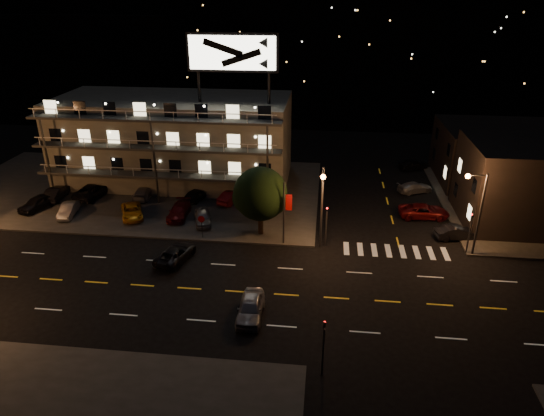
# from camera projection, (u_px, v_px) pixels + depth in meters

# --- Properties ---
(ground) EXTENTS (140.00, 140.00, 0.00)m
(ground) POSITION_uv_depth(u_px,v_px,m) (213.00, 290.00, 39.53)
(ground) COLOR black
(ground) RESTS_ON ground
(curb_nw) EXTENTS (44.00, 24.00, 0.15)m
(curb_nw) POSITION_uv_depth(u_px,v_px,m) (137.00, 189.00, 59.01)
(curb_nw) COLOR #32322F
(curb_nw) RESTS_ON ground
(curb_ne) EXTENTS (16.00, 24.00, 0.15)m
(curb_ne) POSITION_uv_depth(u_px,v_px,m) (514.00, 206.00, 54.50)
(curb_ne) COLOR #32322F
(curb_ne) RESTS_ON ground
(motel) EXTENTS (28.00, 13.80, 18.10)m
(motel) POSITION_uv_depth(u_px,v_px,m) (175.00, 140.00, 59.92)
(motel) COLOR gray
(motel) RESTS_ON ground
(side_bldg_front) EXTENTS (14.06, 10.00, 8.50)m
(side_bldg_front) POSITION_uv_depth(u_px,v_px,m) (536.00, 185.00, 49.15)
(side_bldg_front) COLOR black
(side_bldg_front) RESTS_ON ground
(side_bldg_back) EXTENTS (14.06, 12.00, 7.00)m
(side_bldg_back) POSITION_uv_depth(u_px,v_px,m) (498.00, 155.00, 60.31)
(side_bldg_back) COLOR black
(side_bldg_back) RESTS_ON ground
(hill_backdrop) EXTENTS (120.00, 25.00, 24.00)m
(hill_backdrop) POSITION_uv_depth(u_px,v_px,m) (257.00, 47.00, 97.50)
(hill_backdrop) COLOR black
(hill_backdrop) RESTS_ON ground
(streetlight_nc) EXTENTS (0.44, 1.92, 8.00)m
(streetlight_nc) POSITION_uv_depth(u_px,v_px,m) (322.00, 200.00, 43.77)
(streetlight_nc) COLOR #2D2D30
(streetlight_nc) RESTS_ON ground
(streetlight_ne) EXTENTS (1.92, 0.44, 8.00)m
(streetlight_ne) POSITION_uv_depth(u_px,v_px,m) (477.00, 206.00, 42.71)
(streetlight_ne) COLOR #2D2D30
(streetlight_ne) RESTS_ON ground
(signal_nw) EXTENTS (0.20, 0.27, 4.60)m
(signal_nw) POSITION_uv_depth(u_px,v_px,m) (326.00, 222.00, 45.22)
(signal_nw) COLOR #2D2D30
(signal_nw) RESTS_ON ground
(signal_sw) EXTENTS (0.20, 0.27, 4.60)m
(signal_sw) POSITION_uv_depth(u_px,v_px,m) (323.00, 342.00, 29.87)
(signal_sw) COLOR #2D2D30
(signal_sw) RESTS_ON ground
(signal_ne) EXTENTS (0.27, 0.20, 4.60)m
(signal_ne) POSITION_uv_depth(u_px,v_px,m) (470.00, 229.00, 43.89)
(signal_ne) COLOR #2D2D30
(signal_ne) RESTS_ON ground
(banner_north) EXTENTS (0.83, 0.16, 6.40)m
(banner_north) POSITION_uv_depth(u_px,v_px,m) (285.00, 212.00, 45.18)
(banner_north) COLOR #2D2D30
(banner_north) RESTS_ON ground
(stop_sign) EXTENTS (0.91, 0.11, 2.61)m
(stop_sign) POSITION_uv_depth(u_px,v_px,m) (202.00, 223.00, 46.88)
(stop_sign) COLOR #2D2D30
(stop_sign) RESTS_ON ground
(tree) EXTENTS (5.47, 5.27, 6.89)m
(tree) POSITION_uv_depth(u_px,v_px,m) (260.00, 195.00, 46.67)
(tree) COLOR black
(tree) RESTS_ON curb_nw
(lot_car_0) EXTENTS (3.12, 4.73, 1.50)m
(lot_car_0) POSITION_uv_depth(u_px,v_px,m) (37.00, 203.00, 53.29)
(lot_car_0) COLOR black
(lot_car_0) RESTS_ON curb_nw
(lot_car_1) EXTENTS (2.00, 4.07, 1.28)m
(lot_car_1) POSITION_uv_depth(u_px,v_px,m) (68.00, 210.00, 51.85)
(lot_car_1) COLOR gray
(lot_car_1) RESTS_ON curb_nw
(lot_car_2) EXTENTS (3.77, 4.95, 1.25)m
(lot_car_2) POSITION_uv_depth(u_px,v_px,m) (132.00, 212.00, 51.50)
(lot_car_2) COLOR orange
(lot_car_2) RESTS_ON curb_nw
(lot_car_3) EXTENTS (2.05, 4.70, 1.35)m
(lot_car_3) POSITION_uv_depth(u_px,v_px,m) (179.00, 211.00, 51.54)
(lot_car_3) COLOR #5C0D10
(lot_car_3) RESTS_ON curb_nw
(lot_car_4) EXTENTS (2.67, 4.18, 1.33)m
(lot_car_4) POSITION_uv_depth(u_px,v_px,m) (202.00, 217.00, 50.12)
(lot_car_4) COLOR gray
(lot_car_4) RESTS_ON curb_nw
(lot_car_5) EXTENTS (2.01, 4.61, 1.47)m
(lot_car_5) POSITION_uv_depth(u_px,v_px,m) (56.00, 193.00, 55.84)
(lot_car_5) COLOR black
(lot_car_5) RESTS_ON curb_nw
(lot_car_6) EXTENTS (3.44, 5.84, 1.52)m
(lot_car_6) POSITION_uv_depth(u_px,v_px,m) (93.00, 190.00, 56.55)
(lot_car_6) COLOR black
(lot_car_6) RESTS_ON curb_nw
(lot_car_7) EXTENTS (2.09, 4.45, 1.26)m
(lot_car_7) POSITION_uv_depth(u_px,v_px,m) (143.00, 192.00, 56.28)
(lot_car_7) COLOR gray
(lot_car_7) RESTS_ON curb_nw
(lot_car_8) EXTENTS (2.96, 4.32, 1.36)m
(lot_car_8) POSITION_uv_depth(u_px,v_px,m) (196.00, 195.00, 55.56)
(lot_car_8) COLOR black
(lot_car_8) RESTS_ON curb_nw
(lot_car_9) EXTENTS (2.92, 4.36, 1.36)m
(lot_car_9) POSITION_uv_depth(u_px,v_px,m) (232.00, 197.00, 55.06)
(lot_car_9) COLOR #5C0D10
(lot_car_9) RESTS_ON curb_nw
(side_car_0) EXTENTS (4.40, 2.28, 1.38)m
(side_car_0) POSITION_uv_depth(u_px,v_px,m) (456.00, 232.00, 47.30)
(side_car_0) COLOR black
(side_car_0) RESTS_ON ground
(side_car_1) EXTENTS (5.39, 2.73, 1.46)m
(side_car_1) POSITION_uv_depth(u_px,v_px,m) (424.00, 211.00, 51.72)
(side_car_1) COLOR #5C0D10
(side_car_1) RESTS_ON ground
(side_car_2) EXTENTS (4.64, 3.33, 1.25)m
(side_car_2) POSITION_uv_depth(u_px,v_px,m) (415.00, 187.00, 58.10)
(side_car_2) COLOR gray
(side_car_2) RESTS_ON ground
(side_car_3) EXTENTS (4.29, 3.05, 1.36)m
(side_car_3) POSITION_uv_depth(u_px,v_px,m) (413.00, 164.00, 65.53)
(side_car_3) COLOR black
(side_car_3) RESTS_ON ground
(road_car_east) EXTENTS (1.87, 4.54, 1.54)m
(road_car_east) POSITION_uv_depth(u_px,v_px,m) (251.00, 307.00, 36.10)
(road_car_east) COLOR gray
(road_car_east) RESTS_ON ground
(road_car_west) EXTENTS (3.31, 5.19, 1.33)m
(road_car_west) POSITION_uv_depth(u_px,v_px,m) (175.00, 254.00, 43.60)
(road_car_west) COLOR black
(road_car_west) RESTS_ON ground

